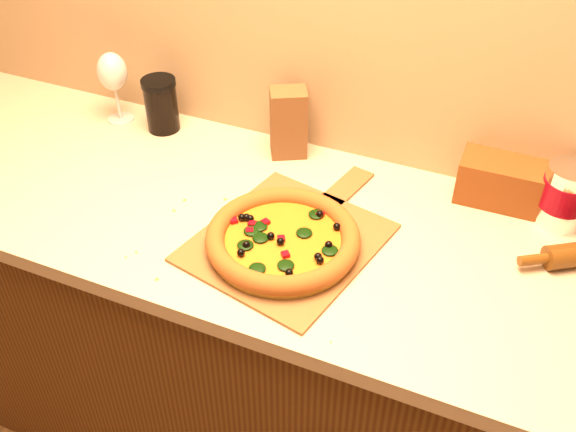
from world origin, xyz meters
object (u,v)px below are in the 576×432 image
(dark_jar, at_px, (161,104))
(wine_glass, at_px, (112,74))
(coffee_canister, at_px, (565,194))
(pizza, at_px, (283,239))
(pizza_peel, at_px, (291,238))

(dark_jar, bearing_deg, wine_glass, -176.97)
(coffee_canister, height_order, wine_glass, wine_glass)
(coffee_canister, relative_size, dark_jar, 0.99)
(coffee_canister, bearing_deg, pizza, -147.78)
(coffee_canister, xyz_separation_m, wine_glass, (-1.18, -0.02, 0.07))
(pizza, bearing_deg, wine_glass, 153.51)
(pizza, height_order, coffee_canister, coffee_canister)
(pizza_peel, relative_size, pizza, 1.69)
(pizza_peel, xyz_separation_m, coffee_canister, (0.53, 0.30, 0.07))
(pizza, relative_size, coffee_canister, 2.27)
(dark_jar, bearing_deg, pizza_peel, -29.95)
(pizza_peel, height_order, dark_jar, dark_jar)
(pizza_peel, distance_m, pizza, 0.04)
(pizza_peel, distance_m, wine_glass, 0.72)
(pizza, bearing_deg, pizza_peel, 84.63)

